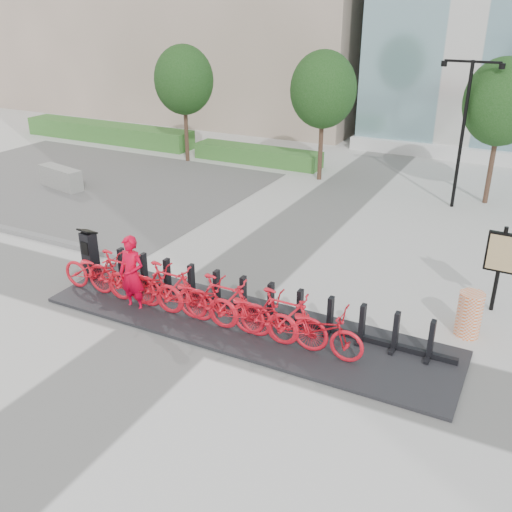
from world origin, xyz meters
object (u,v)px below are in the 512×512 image
at_px(worker_red, 132,274).
at_px(map_sign, 501,256).
at_px(bike_0, 97,272).
at_px(jersey_barrier, 61,178).
at_px(kiosk, 90,254).
at_px(construction_barrel, 469,314).

height_order(worker_red, map_sign, map_sign).
xyz_separation_m(bike_0, jersey_barrier, (-7.47, 6.25, -0.22)).
bearing_deg(jersey_barrier, bike_0, -27.87).
distance_m(kiosk, jersey_barrier, 8.79).
relative_size(worker_red, construction_barrel, 1.82).
height_order(kiosk, jersey_barrier, kiosk).
xyz_separation_m(kiosk, worker_red, (2.01, -0.77, 0.20)).
relative_size(bike_0, jersey_barrier, 0.99).
relative_size(bike_0, worker_red, 1.12).
bearing_deg(construction_barrel, worker_red, -161.05).
relative_size(jersey_barrier, map_sign, 1.01).
xyz_separation_m(worker_red, jersey_barrier, (-8.72, 6.44, -0.52)).
height_order(kiosk, construction_barrel, kiosk).
distance_m(bike_0, map_sign, 9.59).
distance_m(bike_0, construction_barrel, 8.75).
bearing_deg(worker_red, bike_0, 172.11).
bearing_deg(map_sign, jersey_barrier, 173.17).
height_order(kiosk, worker_red, worker_red).
xyz_separation_m(bike_0, map_sign, (8.80, 3.73, 0.77)).
bearing_deg(map_sign, construction_barrel, -101.78).
xyz_separation_m(kiosk, jersey_barrier, (-6.71, 5.66, -0.33)).
relative_size(worker_red, jersey_barrier, 0.88).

